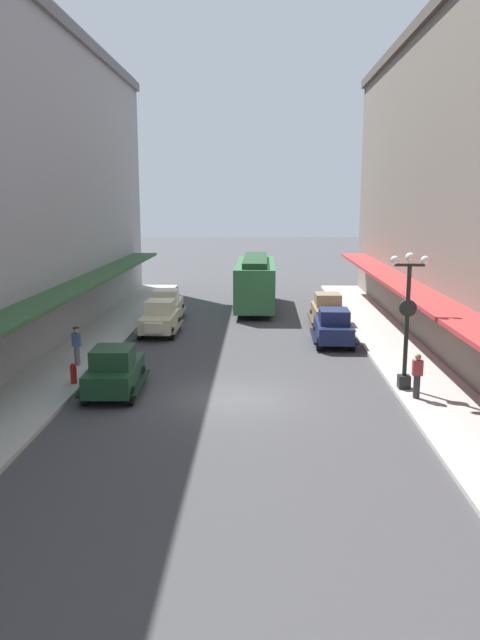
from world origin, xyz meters
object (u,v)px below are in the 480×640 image
at_px(parked_car_1, 328,309).
at_px(pedestrian_0, 417,376).
at_px(parked_car_0, 160,317).
at_px(parked_car_2, 166,304).
at_px(streetcar, 255,281).
at_px(pedestrian_1, 77,346).
at_px(parked_car_4, 333,326).
at_px(lamp_post_with_clock, 407,315).
at_px(parked_car_3, 114,370).
at_px(fire_hydrant, 73,373).

bearing_deg(parked_car_1, pedestrian_0, -83.03).
xyz_separation_m(parked_car_0, parked_car_1, (9.36, 2.79, 0.00)).
distance_m(parked_car_1, parked_car_2, 9.82).
relative_size(streetcar, pedestrian_1, 5.76).
distance_m(parked_car_0, parked_car_2, 4.49).
xyz_separation_m(parked_car_2, streetcar, (5.41, 3.82, 0.96)).
height_order(parked_car_4, pedestrian_1, parked_car_4).
distance_m(pedestrian_0, pedestrian_1, 14.20).
height_order(parked_car_2, streetcar, streetcar).
bearing_deg(lamp_post_with_clock, streetcar, 107.55).
bearing_deg(parked_car_0, parked_car_3, -90.18).
distance_m(parked_car_2, pedestrian_1, 11.78).
distance_m(parked_car_3, pedestrian_1, 4.33).
distance_m(parked_car_3, streetcar, 19.67).
bearing_deg(parked_car_4, pedestrian_1, -156.88).
bearing_deg(parked_car_0, parked_car_1, 16.59).
bearing_deg(fire_hydrant, pedestrian_1, 103.16).
relative_size(parked_car_4, fire_hydrant, 5.23).
bearing_deg(pedestrian_1, streetcar, 63.78).
distance_m(parked_car_0, parked_car_1, 9.77).
relative_size(parked_car_1, lamp_post_with_clock, 0.83).
distance_m(parked_car_0, fire_hydrant, 10.02).
bearing_deg(parked_car_2, parked_car_1, -9.90).
relative_size(parked_car_1, parked_car_4, 0.99).
xyz_separation_m(parked_car_0, parked_car_2, (-0.31, 4.48, 0.00)).
xyz_separation_m(parked_car_3, streetcar, (5.13, 18.97, 0.96)).
distance_m(parked_car_2, lamp_post_with_clock, 18.47).
height_order(parked_car_3, streetcar, streetcar).
bearing_deg(parked_car_2, fire_hydrant, -96.13).
distance_m(parked_car_3, parked_car_4, 12.50).
xyz_separation_m(parked_car_2, fire_hydrant, (-1.54, -14.32, -0.38)).
distance_m(parked_car_2, fire_hydrant, 14.41).
height_order(lamp_post_with_clock, pedestrian_0, lamp_post_with_clock).
bearing_deg(parked_car_3, pedestrian_1, 124.49).
distance_m(fire_hydrant, pedestrian_0, 13.01).
height_order(parked_car_3, pedestrian_0, parked_car_3).
relative_size(parked_car_2, pedestrian_1, 2.57).
bearing_deg(lamp_post_with_clock, parked_car_2, 127.64).
bearing_deg(parked_car_3, parked_car_0, 89.82).
distance_m(fire_hydrant, pedestrian_1, 2.85).
distance_m(streetcar, pedestrian_0, 20.49).
bearing_deg(pedestrian_0, streetcar, 107.00).
bearing_deg(pedestrian_1, parked_car_2, 79.35).
distance_m(parked_car_1, fire_hydrant, 16.89).
bearing_deg(parked_car_3, parked_car_1, 55.08).
height_order(pedestrian_0, pedestrian_1, pedestrian_1).
distance_m(parked_car_1, pedestrian_1, 15.44).
bearing_deg(parked_car_0, lamp_post_with_clock, -42.70).
distance_m(parked_car_0, parked_car_4, 9.36).
bearing_deg(pedestrian_0, lamp_post_with_clock, 98.34).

